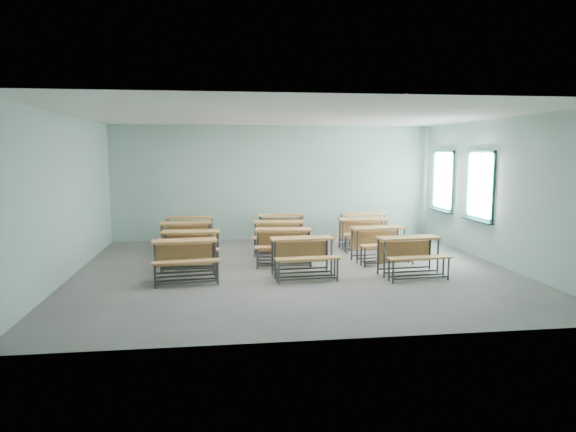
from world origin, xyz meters
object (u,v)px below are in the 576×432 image
(desk_unit_r1c0, at_px, (191,243))
(desk_unit_r2c0, at_px, (186,233))
(desk_unit_r0c2, at_px, (410,250))
(desk_unit_r1c1, at_px, (283,241))
(desk_unit_r0c0, at_px, (185,254))
(desk_unit_r2c1, at_px, (279,232))
(desk_unit_r2c2, at_px, (364,229))
(desk_unit_r1c2, at_px, (380,239))
(desk_unit_r3c0, at_px, (189,227))
(desk_unit_r0c1, at_px, (303,251))
(desk_unit_r3c1, at_px, (282,224))
(desk_unit_r3c2, at_px, (365,223))

(desk_unit_r1c0, distance_m, desk_unit_r2c0, 1.42)
(desk_unit_r0c2, bearing_deg, desk_unit_r1c1, 144.78)
(desk_unit_r0c0, xyz_separation_m, desk_unit_r2c1, (2.09, 2.42, 0.00))
(desk_unit_r1c0, bearing_deg, desk_unit_r0c2, -15.49)
(desk_unit_r2c2, bearing_deg, desk_unit_r1c2, -92.99)
(desk_unit_r1c2, relative_size, desk_unit_r3c0, 1.04)
(desk_unit_r0c1, relative_size, desk_unit_r1c2, 0.97)
(desk_unit_r1c1, bearing_deg, desk_unit_r0c1, -73.17)
(desk_unit_r2c0, bearing_deg, desk_unit_r1c0, -84.88)
(desk_unit_r1c1, distance_m, desk_unit_r2c1, 1.23)
(desk_unit_r0c1, height_order, desk_unit_r2c2, same)
(desk_unit_r2c2, height_order, desk_unit_r3c0, same)
(desk_unit_r0c1, distance_m, desk_unit_r3c0, 4.34)
(desk_unit_r1c0, distance_m, desk_unit_r1c2, 4.20)
(desk_unit_r0c0, relative_size, desk_unit_r2c0, 1.04)
(desk_unit_r3c1, bearing_deg, desk_unit_r2c2, -31.85)
(desk_unit_r3c0, xyz_separation_m, desk_unit_r3c1, (2.46, 0.25, 0.00))
(desk_unit_r1c0, distance_m, desk_unit_r3c1, 3.54)
(desk_unit_r1c1, distance_m, desk_unit_r3c2, 3.54)
(desk_unit_r0c2, distance_m, desk_unit_r3c0, 5.94)
(desk_unit_r0c2, height_order, desk_unit_r3c0, same)
(desk_unit_r3c0, height_order, desk_unit_r3c2, same)
(desk_unit_r1c0, xyz_separation_m, desk_unit_r1c1, (2.01, 0.05, 0.00))
(desk_unit_r0c2, bearing_deg, desk_unit_r3c2, 83.15)
(desk_unit_r1c0, distance_m, desk_unit_r2c1, 2.41)
(desk_unit_r0c0, xyz_separation_m, desk_unit_r1c2, (4.25, 1.17, 0.00))
(desk_unit_r0c2, height_order, desk_unit_r2c1, same)
(desk_unit_r0c1, bearing_deg, desk_unit_r2c2, 49.16)
(desk_unit_r1c0, distance_m, desk_unit_r1c1, 2.01)
(desk_unit_r1c2, bearing_deg, desk_unit_r3c2, 75.00)
(desk_unit_r1c0, height_order, desk_unit_r3c0, same)
(desk_unit_r0c0, bearing_deg, desk_unit_r1c2, 8.67)
(desk_unit_r1c0, relative_size, desk_unit_r3c0, 0.98)
(desk_unit_r0c1, height_order, desk_unit_r2c0, same)
(desk_unit_r1c1, xyz_separation_m, desk_unit_r1c2, (2.20, -0.02, 0.00))
(desk_unit_r0c2, distance_m, desk_unit_r1c2, 1.41)
(desk_unit_r0c0, bearing_deg, desk_unit_r1c0, 80.96)
(desk_unit_r2c1, xyz_separation_m, desk_unit_r3c0, (-2.21, 1.17, 0.00))
(desk_unit_r0c2, height_order, desk_unit_r2c0, same)
(desk_unit_r0c1, distance_m, desk_unit_r2c1, 2.44)
(desk_unit_r1c1, bearing_deg, desk_unit_r0c2, -25.26)
(desk_unit_r0c1, relative_size, desk_unit_r1c0, 1.02)
(desk_unit_r0c0, distance_m, desk_unit_r3c1, 4.49)
(desk_unit_r0c0, height_order, desk_unit_r1c0, same)
(desk_unit_r0c1, bearing_deg, desk_unit_r2c0, 129.98)
(desk_unit_r1c2, height_order, desk_unit_r2c0, same)
(desk_unit_r0c0, bearing_deg, desk_unit_r0c2, -9.69)
(desk_unit_r0c0, relative_size, desk_unit_r0c2, 1.02)
(desk_unit_r1c0, xyz_separation_m, desk_unit_r1c2, (4.20, 0.03, 0.00))
(desk_unit_r1c0, bearing_deg, desk_unit_r3c2, 30.78)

